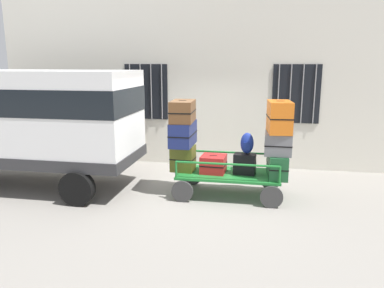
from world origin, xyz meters
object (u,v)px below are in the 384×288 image
suitcase_left_top (183,111)px  backpack (247,143)px  suitcase_midright_bottom (277,165)px  suitcase_left_middle (183,134)px  suitcase_left_bottom (183,158)px  suitcase_midleft_bottom (213,164)px  van (31,116)px  suitcase_midright_top (279,117)px  suitcase_center_bottom (245,164)px  suitcase_midright_middle (278,142)px  luggage_cart (229,177)px

suitcase_left_top → backpack: bearing=1.5°
suitcase_midright_bottom → suitcase_left_middle: bearing=179.4°
suitcase_left_bottom → suitcase_left_middle: (0.00, 0.01, 0.54)m
suitcase_midleft_bottom → backpack: bearing=1.3°
van → suitcase_midright_top: (5.38, 0.16, 0.11)m
suitcase_left_top → suitcase_left_bottom: bearing=90.0°
suitcase_left_bottom → suitcase_midleft_bottom: 0.67m
suitcase_center_bottom → suitcase_midright_middle: 0.82m
van → luggage_cart: van is taller
luggage_cart → suitcase_midright_middle: bearing=1.5°
van → luggage_cart: (4.39, 0.19, -1.22)m
suitcase_midright_middle → backpack: bearing=-179.6°
suitcase_midright_top → backpack: 0.85m
van → suitcase_midright_middle: 5.40m
backpack → van: bearing=-177.5°
van → suitcase_left_middle: size_ratio=5.33×
van → suitcase_left_bottom: (3.40, 0.18, -0.85)m
backpack → suitcase_left_bottom: bearing=-178.7°
van → suitcase_left_bottom: size_ratio=8.27×
suitcase_left_middle → suitcase_midright_middle: 1.98m
luggage_cart → suitcase_midright_bottom: size_ratio=2.43×
suitcase_left_top → suitcase_midleft_bottom: (0.66, 0.02, -1.12)m
van → backpack: 4.79m
luggage_cart → backpack: backpack is taller
suitcase_midright_bottom → suitcase_midright_top: (0.00, -0.01, 1.00)m
suitcase_left_top → suitcase_midright_top: size_ratio=1.01×
suitcase_midleft_bottom → suitcase_center_bottom: size_ratio=1.14×
suitcase_left_middle → suitcase_midright_middle: size_ratio=1.06×
suitcase_left_top → backpack: size_ratio=1.87×
suitcase_midleft_bottom → suitcase_midright_bottom: bearing=-1.0°
luggage_cart → backpack: size_ratio=5.06×
van → suitcase_center_bottom: (4.72, 0.19, -0.91)m
suitcase_left_bottom → suitcase_midright_top: (1.98, -0.02, 0.95)m
luggage_cart → suitcase_left_bottom: 1.06m
suitcase_left_middle → suitcase_midright_middle: suitcase_left_middle is taller
luggage_cart → suitcase_left_middle: 1.35m
suitcase_left_middle → suitcase_midleft_bottom: 0.92m
suitcase_midleft_bottom → suitcase_midright_middle: 1.42m
suitcase_left_bottom → suitcase_midright_bottom: 1.98m
suitcase_midright_bottom → backpack: size_ratio=2.08×
backpack → suitcase_midright_bottom: bearing=-3.5°
suitcase_midleft_bottom → suitcase_midright_bottom: size_ratio=0.60×
van → suitcase_midleft_bottom: size_ratio=8.49×
luggage_cart → suitcase_midright_middle: 1.27m
suitcase_left_middle → van: bearing=-176.8°
backpack → luggage_cart: bearing=-176.7°
suitcase_midright_bottom → suitcase_midright_middle: bearing=90.0°
van → suitcase_left_middle: bearing=3.2°
suitcase_midleft_bottom → suitcase_midright_middle: (1.32, 0.02, 0.52)m
suitcase_left_bottom → suitcase_left_top: 1.02m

